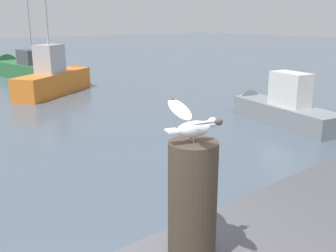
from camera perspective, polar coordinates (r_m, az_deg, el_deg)
The scene contains 5 objects.
mooring_post at distance 2.59m, azimuth 3.58°, elevation -11.23°, with size 0.32×0.32×0.84m, color #382D23.
seagull at distance 2.40m, azimuth 3.87°, elevation 0.43°, with size 0.39×0.64×0.23m.
boat_orange at distance 16.38m, azimuth -15.78°, elevation 6.83°, with size 4.47×3.38×4.59m.
boat_green at distance 21.60m, azimuth -20.85°, elevation 8.00°, with size 2.03×5.79×4.40m.
boat_grey at distance 11.77m, azimuth 15.47°, elevation 2.77°, with size 1.68×4.20×1.61m.
Camera 1 is at (-0.92, -2.10, 2.90)m, focal length 41.68 mm.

